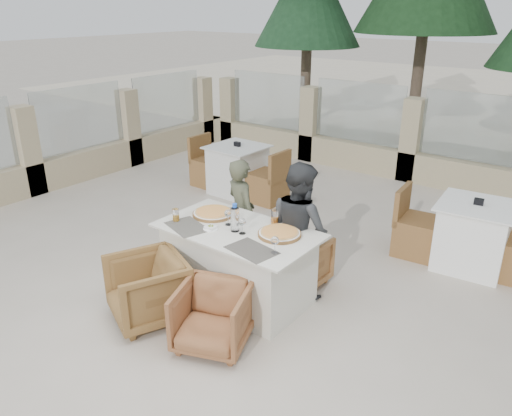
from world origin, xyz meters
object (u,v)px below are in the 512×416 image
Objects in this scene: beer_glass_left at (176,215)px; armchair_near_left at (148,289)px; water_bottle at (235,217)px; beer_glass_right at (275,217)px; wine_glass_centre at (228,216)px; pizza_right at (280,233)px; dining_table at (238,264)px; wine_glass_corner at (275,244)px; armchair_near_right at (213,317)px; bg_table_a at (238,170)px; armchair_far_right at (297,261)px; olive_dish at (211,227)px; armchair_far_left at (228,240)px; diner_right at (299,229)px; pizza_left at (213,213)px; bg_table_b at (473,236)px; diner_left at (242,214)px; wine_glass_near at (242,225)px.

armchair_near_left is (0.18, -0.59, -0.52)m from beer_glass_left.
beer_glass_left is (-0.63, -0.18, -0.08)m from water_bottle.
armchair_near_left is (-0.66, -1.14, -0.53)m from beer_glass_right.
pizza_right is at bearing 10.88° from wine_glass_centre.
wine_glass_centre is (-0.14, 0.03, 0.48)m from dining_table.
armchair_near_right is at bearing -115.87° from wine_glass_corner.
pizza_right is 0.25× the size of bg_table_a.
bg_table_a is at bearing 129.04° from water_bottle.
beer_glass_right is 0.21× the size of armchair_near_left.
wine_glass_corner is at bearing 110.77° from armchair_far_right.
wine_glass_centre is (-0.55, -0.11, 0.06)m from pizza_right.
olive_dish is 0.90m from armchair_far_left.
bg_table_a is (-2.37, 1.88, -0.32)m from diner_right.
beer_glass_right reaches higher than dining_table.
wine_glass_centre is 0.76m from wine_glass_corner.
diner_right is (0.08, 1.25, 0.42)m from armchair_near_right.
beer_glass_right is at bearing 48.79° from olive_dish.
olive_dish is at bearing -110.20° from wine_glass_centre.
pizza_right is at bearing 118.35° from wine_glass_corner.
armchair_far_left is at bearing 109.80° from pizza_left.
pizza_left is 0.40m from beer_glass_left.
armchair_near_left is 3.64m from bg_table_b.
dining_table is at bearing 95.10° from water_bottle.
bg_table_b is (1.38, 2.87, 0.10)m from armchair_near_right.
armchair_far_right is at bearing -155.23° from diner_left.
wine_glass_corner reaches higher than bg_table_b.
diner_right reaches higher than beer_glass_left.
armchair_near_right is (0.89, -1.24, -0.01)m from armchair_far_left.
armchair_near_right is (0.11, -1.07, -0.56)m from beer_glass_right.
diner_left reaches higher than pizza_left.
wine_glass_near is at bearing 83.92° from diner_right.
water_bottle is at bearing 76.49° from diner_right.
dining_table is 0.53m from water_bottle.
pizza_left is at bearing 164.01° from dining_table.
wine_glass_near is 0.81m from diner_left.
diner_right is at bearing 104.99° from wine_glass_corner.
wine_glass_near reaches higher than armchair_near_left.
wine_glass_corner is at bearing -17.21° from pizza_left.
diner_right is (0.80, -0.05, 0.06)m from diner_left.
wine_glass_corner is 0.11× the size of bg_table_b.
water_bottle reaches higher than dining_table.
wine_glass_near is at bearing 78.54° from armchair_near_left.
bg_table_a is (-1.52, 3.20, 0.07)m from armchair_near_left.
pizza_left is at bearing -142.07° from bg_table_b.
water_bottle is 0.99m from armchair_near_right.
wine_glass_corner reaches higher than armchair_far_left.
bg_table_b is (2.27, 1.63, 0.09)m from armchair_far_left.
armchair_far_right is at bearing 68.13° from armchair_near_right.
armchair_near_right is (0.53, -0.58, -0.51)m from olive_dish.
diner_right is 2.10m from bg_table_b.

